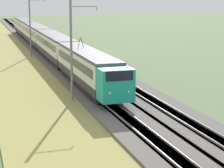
% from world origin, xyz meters
% --- Properties ---
extents(ballast_main, '(240.00, 4.40, 0.30)m').
position_xyz_m(ballast_main, '(50.00, 0.00, 0.15)').
color(ballast_main, '#605B56').
rests_on(ballast_main, ground).
extents(ballast_adjacent, '(240.00, 4.40, 0.30)m').
position_xyz_m(ballast_adjacent, '(50.00, -4.02, 0.15)').
color(ballast_adjacent, '#605B56').
rests_on(ballast_adjacent, ground).
extents(track_main, '(240.00, 1.57, 0.45)m').
position_xyz_m(track_main, '(50.00, 0.00, 0.16)').
color(track_main, '#4C4238').
rests_on(track_main, ground).
extents(track_adjacent, '(240.00, 1.57, 0.45)m').
position_xyz_m(track_adjacent, '(50.00, -4.02, 0.16)').
color(track_adjacent, '#4C4238').
rests_on(track_adjacent, ground).
extents(grass_verge, '(240.00, 8.21, 0.12)m').
position_xyz_m(grass_verge, '(50.00, 5.56, 0.06)').
color(grass_verge, '#99934C').
rests_on(grass_verge, ground).
extents(passenger_train, '(79.37, 2.90, 5.05)m').
position_xyz_m(passenger_train, '(69.75, 0.00, 2.36)').
color(passenger_train, '#19A88E').
rests_on(passenger_train, ground).
extents(catenary_mast_mid, '(0.22, 2.56, 9.49)m').
position_xyz_m(catenary_mast_mid, '(35.52, 2.60, 4.89)').
color(catenary_mast_mid, slate).
rests_on(catenary_mast_mid, ground).
extents(catenary_mast_far, '(0.22, 2.56, 9.62)m').
position_xyz_m(catenary_mast_far, '(65.85, 2.60, 4.96)').
color(catenary_mast_far, slate).
rests_on(catenary_mast_far, ground).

